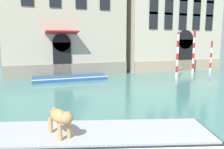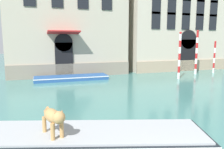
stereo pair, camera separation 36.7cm
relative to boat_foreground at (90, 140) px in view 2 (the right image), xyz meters
The scene contains 7 objects.
palazzo_right 23.00m from the boat_foreground, 50.60° to the left, with size 11.59×6.13×12.23m.
boat_foreground is the anchor object (origin of this frame).
dog_on_deck 1.39m from the boat_foreground, behind, with size 0.64×1.28×0.88m.
boat_moored_near_palazzo 12.77m from the boat_foreground, 83.97° to the left, with size 6.33×1.90×0.35m.
mooring_pole_0 18.44m from the boat_foreground, 40.64° to the left, with size 0.23×0.23×4.45m.
mooring_pole_1 14.67m from the boat_foreground, 43.77° to the left, with size 0.21×0.21×4.17m.
mooring_pole_2 20.17m from the boat_foreground, 36.32° to the left, with size 0.19×0.19×3.37m.
Camera 2 is at (-2.69, -2.17, 3.41)m, focal length 35.00 mm.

